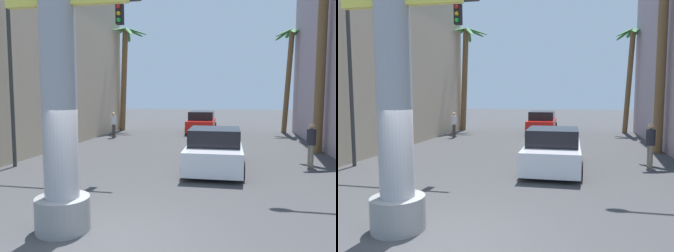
% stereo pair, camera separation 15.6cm
% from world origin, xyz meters
% --- Properties ---
extents(ground_plane, '(91.50, 91.50, 0.00)m').
position_xyz_m(ground_plane, '(0.00, 10.00, 0.00)').
color(ground_plane, '#424244').
extents(neon_sign_pole, '(2.84, 1.11, 9.40)m').
position_xyz_m(neon_sign_pole, '(-1.21, 0.41, 4.34)').
color(neon_sign_pole, '#9E9EA3').
rests_on(neon_sign_pole, ground).
extents(traffic_light_mast, '(5.21, 0.32, 6.12)m').
position_xyz_m(traffic_light_mast, '(-4.53, 5.51, 4.30)').
color(traffic_light_mast, '#333333').
rests_on(traffic_light_mast, ground).
extents(car_lead, '(2.13, 4.66, 1.56)m').
position_xyz_m(car_lead, '(1.54, 6.68, 0.70)').
color(car_lead, black).
rests_on(car_lead, ground).
extents(car_far, '(2.06, 4.65, 1.56)m').
position_xyz_m(car_far, '(-0.06, 18.36, 0.74)').
color(car_far, black).
rests_on(car_far, ground).
extents(palm_tree_far_left, '(3.37, 3.36, 7.94)m').
position_xyz_m(palm_tree_far_left, '(-6.06, 18.68, 4.88)').
color(palm_tree_far_left, brown).
rests_on(palm_tree_far_left, ground).
extents(palm_tree_mid_right, '(2.70, 2.67, 9.57)m').
position_xyz_m(palm_tree_mid_right, '(6.19, 11.07, 5.36)').
color(palm_tree_mid_right, brown).
rests_on(palm_tree_mid_right, ground).
extents(palm_tree_far_right, '(2.62, 2.67, 7.47)m').
position_xyz_m(palm_tree_far_right, '(6.06, 19.23, 4.70)').
color(palm_tree_far_right, brown).
rests_on(palm_tree_far_right, ground).
extents(pedestrian_far_left, '(0.36, 0.36, 1.64)m').
position_xyz_m(pedestrian_far_left, '(-5.33, 14.25, 0.96)').
color(pedestrian_far_left, '#3F3833').
rests_on(pedestrian_far_left, ground).
extents(pedestrian_mid_right, '(0.39, 0.39, 1.70)m').
position_xyz_m(pedestrian_mid_right, '(5.15, 7.66, 0.99)').
color(pedestrian_mid_right, gray).
rests_on(pedestrian_mid_right, ground).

